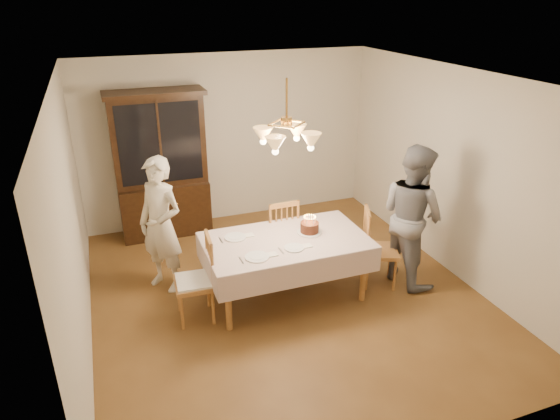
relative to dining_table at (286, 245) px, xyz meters
name	(u,v)px	position (x,y,z in m)	size (l,w,h in m)	color
ground	(286,294)	(0.00, 0.00, -0.68)	(5.00, 5.00, 0.00)	brown
room_shell	(286,173)	(0.00, 0.00, 0.90)	(5.00, 5.00, 5.00)	white
dining_table	(286,245)	(0.00, 0.00, 0.00)	(1.90, 1.10, 0.76)	#97602C
china_hutch	(161,168)	(-1.09, 2.25, 0.36)	(1.38, 0.54, 2.16)	black
chair_far_side	(279,237)	(0.16, 0.68, -0.24)	(0.46, 0.44, 1.00)	#97602C
chair_left_end	(195,283)	(-1.11, -0.08, -0.23)	(0.45, 0.47, 1.00)	#97602C
chair_right_end	(379,251)	(1.19, -0.13, -0.24)	(0.56, 0.57, 1.00)	#97602C
elderly_woman	(161,225)	(-1.33, 0.71, 0.16)	(0.62, 0.40, 1.69)	#EFE5CA
adult_in_grey	(412,215)	(1.59, -0.17, 0.21)	(0.87, 0.68, 1.78)	slate
birthday_cake	(310,228)	(0.33, 0.07, 0.14)	(0.30, 0.30, 0.22)	white
place_setting_near_left	(258,257)	(-0.43, -0.29, 0.08)	(0.42, 0.27, 0.02)	white
place_setting_near_right	(295,248)	(0.02, -0.24, 0.08)	(0.37, 0.23, 0.02)	white
place_setting_far_left	(236,237)	(-0.53, 0.24, 0.08)	(0.40, 0.26, 0.02)	white
chandelier	(286,138)	(0.00, 0.00, 1.29)	(0.62, 0.62, 0.73)	#BF8C3F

